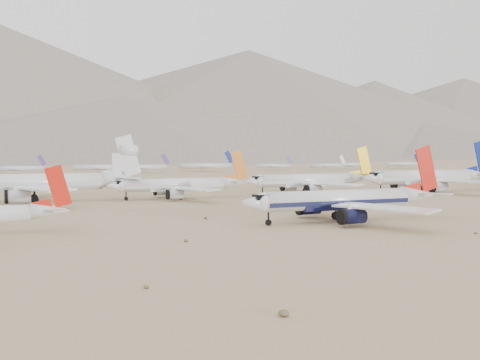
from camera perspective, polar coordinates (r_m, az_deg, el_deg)
The scene contains 9 objects.
ground at distance 128.14m, azimuth 11.46°, elevation -4.19°, with size 7000.00×7000.00×0.00m, color #907553.
main_airliner at distance 125.33m, azimuth 11.24°, elevation -2.11°, with size 49.96×48.80×17.63m.
row2_navy_widebody at distance 224.67m, azimuth 19.51°, elevation 0.27°, with size 58.96×57.66×20.98m.
row2_gold_tail at distance 203.60m, azimuth 7.58°, elevation -0.06°, with size 51.43×50.30×18.31m.
row2_orange_tail at distance 183.09m, azimuth -6.41°, elevation -0.53°, with size 46.66×45.64×16.64m.
row2_white_trijet at distance 181.20m, azimuth -20.60°, elevation -0.21°, with size 61.87×60.47×21.92m.
distant_storage_row at distance 419.61m, azimuth -12.68°, elevation 1.35°, with size 565.03×55.70×14.98m.
mountain_range at distance 1767.55m, azimuth -18.14°, elevation 8.51°, with size 7354.00×3024.00×470.00m.
foothills at distance 1346.42m, azimuth 3.76°, elevation 5.18°, with size 4637.50×1395.00×155.00m.
Camera 1 is at (-71.40, -105.20, 15.90)m, focal length 40.00 mm.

